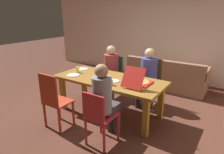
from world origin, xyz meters
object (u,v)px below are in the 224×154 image
drinking_glass_0 (111,82)px  chair_1 (113,75)px  plate_0 (82,69)px  plate_1 (73,75)px  person_1 (110,67)px  pizza_box_0 (139,82)px  drinking_glass_1 (78,70)px  dining_table (109,83)px  chair_3 (54,100)px  person_0 (104,98)px  chair_2 (150,79)px  chair_0 (99,116)px  plate_2 (114,81)px  couch (166,77)px  person_2 (148,73)px

drinking_glass_0 → chair_1: bearing=121.5°
plate_0 → plate_1: bearing=-71.8°
plate_1 → drinking_glass_0: size_ratio=2.40×
person_1 → pizza_box_0: person_1 is taller
drinking_glass_1 → plate_0: bearing=110.1°
dining_table → chair_3: chair_3 is taller
person_0 → person_1: size_ratio=1.04×
person_1 → chair_2: (0.91, 0.21, -0.17)m
chair_0 → plate_2: (-0.28, 0.83, 0.24)m
chair_2 → pizza_box_0: bearing=-79.4°
drinking_glass_0 → plate_1: bearing=177.5°
chair_0 → plate_1: size_ratio=3.43×
couch → chair_0: bearing=-90.3°
chair_1 → drinking_glass_0: bearing=-58.5°
chair_1 → person_2: person_2 is taller
chair_0 → plate_1: chair_0 is taller
chair_2 → plate_1: chair_2 is taller
chair_1 → plate_1: bearing=-101.9°
person_0 → drinking_glass_0: bearing=113.0°
person_2 → pizza_box_0: (0.17, -0.76, 0.06)m
person_1 → drinking_glass_1: 0.81m
person_0 → pizza_box_0: size_ratio=2.23×
chair_0 → couch: size_ratio=0.44×
chair_2 → drinking_glass_1: 1.55m
person_2 → chair_3: bearing=-117.7°
chair_2 → drinking_glass_0: chair_2 is taller
plate_2 → person_2: bearing=72.1°
plate_2 → couch: size_ratio=0.10×
plate_0 → person_0: bearing=-37.0°
chair_0 → chair_2: size_ratio=0.89×
chair_2 → drinking_glass_0: bearing=-100.0°
plate_2 → person_0: bearing=-67.8°
person_2 → person_1: bearing=-176.3°
chair_2 → couch: (0.01, 1.05, -0.24)m
dining_table → person_1: (-0.47, 0.72, 0.08)m
plate_2 → drinking_glass_1: (-0.91, 0.05, 0.06)m
chair_2 → chair_3: chair_3 is taller
person_0 → couch: size_ratio=0.63×
person_1 → drinking_glass_1: person_1 is taller
drinking_glass_1 → drinking_glass_0: bearing=-13.4°
person_2 → plate_0: 1.40m
plate_1 → drinking_glass_1: size_ratio=2.06×
person_1 → chair_3: size_ratio=1.21×
chair_2 → chair_3: (-0.91, -1.87, -0.00)m
person_1 → couch: person_1 is taller
drinking_glass_0 → couch: (0.23, 2.25, -0.49)m
pizza_box_0 → plate_0: size_ratio=2.24×
chair_0 → chair_2: (-0.00, 1.84, 0.04)m
chair_3 → chair_0: bearing=1.7°
dining_table → person_1: size_ratio=1.75×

